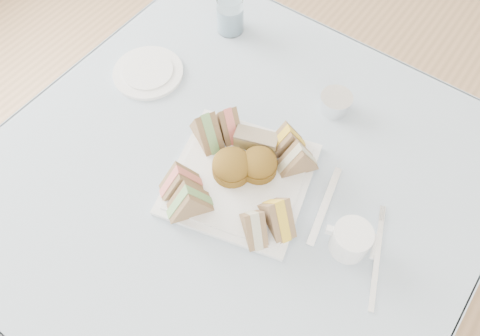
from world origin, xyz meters
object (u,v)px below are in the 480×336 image
Objects in this scene: serving_plate at (240,179)px; creamer_jug at (351,240)px; water_glass at (230,14)px; table at (236,242)px.

creamer_jug is at bearing -14.64° from serving_plate.
water_glass is at bearing 131.12° from creamer_jug.
serving_plate is 0.46m from water_glass.
serving_plate is at bearing -11.19° from table.
water_glass is at bearing 113.98° from serving_plate.
table is at bearing -52.08° from water_glass.
water_glass is 0.65m from creamer_jug.
water_glass is 1.35× the size of creamer_jug.
water_glass reaches higher than table.
table is 0.49m from creamer_jug.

